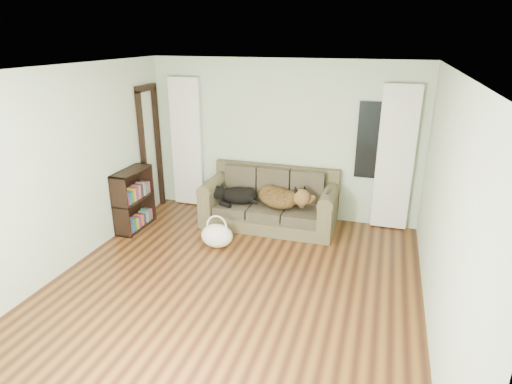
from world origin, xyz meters
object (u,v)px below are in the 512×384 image
(dog_black_lab, at_px, (237,195))
(bookshelf, at_px, (134,198))
(sofa, at_px, (269,199))
(dog_shepherd, at_px, (281,198))
(tote_bag, at_px, (217,237))

(dog_black_lab, relative_size, bookshelf, 0.63)
(dog_black_lab, xyz_separation_m, bookshelf, (-1.49, -0.68, 0.02))
(sofa, relative_size, dog_shepherd, 2.80)
(tote_bag, relative_size, bookshelf, 0.49)
(sofa, bearing_deg, bookshelf, -159.92)
(sofa, relative_size, bookshelf, 2.19)
(dog_shepherd, bearing_deg, sofa, 25.04)
(sofa, bearing_deg, dog_black_lab, -173.09)
(dog_black_lab, height_order, tote_bag, dog_black_lab)
(bookshelf, bearing_deg, tote_bag, -1.40)
(sofa, height_order, dog_black_lab, sofa)
(dog_shepherd, bearing_deg, bookshelf, 51.14)
(sofa, distance_m, bookshelf, 2.16)
(sofa, distance_m, dog_black_lab, 0.54)
(dog_black_lab, relative_size, tote_bag, 1.28)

